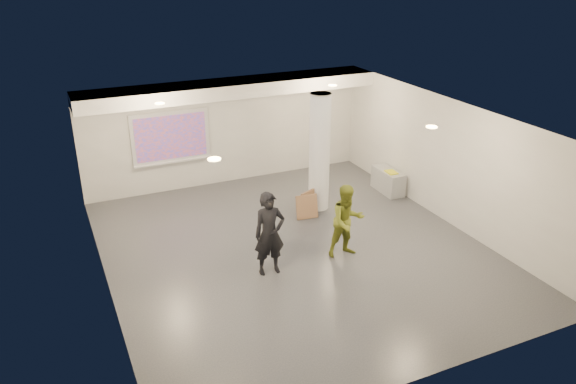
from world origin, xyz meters
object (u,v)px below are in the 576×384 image
column (319,153)px  projection_screen (171,138)px  man (347,221)px  credenza (388,181)px  woman (269,234)px

column → projection_screen: bearing=139.4°
column → man: bearing=-103.5°
projection_screen → man: 5.72m
column → credenza: 2.52m
column → credenza: size_ratio=2.77×
column → projection_screen: 4.08m
projection_screen → woman: projection_screen is taller
column → credenza: column is taller
column → projection_screen: (-3.10, 2.65, 0.03)m
credenza → woman: size_ratio=0.61×
woman → man: 1.79m
projection_screen → credenza: size_ratio=1.94×
projection_screen → credenza: 6.01m
credenza → woman: bearing=-149.5°
column → projection_screen: column is taller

